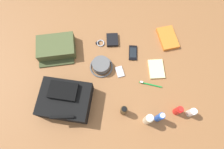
% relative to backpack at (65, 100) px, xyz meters
% --- Properties ---
extents(ground_plane, '(2.64, 2.02, 0.02)m').
position_rel_backpack_xyz_m(ground_plane, '(-0.32, -0.18, -0.08)').
color(ground_plane, brown).
rests_on(ground_plane, ground).
extents(backpack, '(0.38, 0.32, 0.16)m').
position_rel_backpack_xyz_m(backpack, '(0.00, 0.00, 0.00)').
color(backpack, black).
rests_on(backpack, ground_plane).
extents(toiletry_pouch, '(0.30, 0.26, 0.09)m').
position_rel_backpack_xyz_m(toiletry_pouch, '(0.10, -0.41, -0.02)').
color(toiletry_pouch, '#47512D').
rests_on(toiletry_pouch, ground_plane).
extents(bucket_hat, '(0.17, 0.17, 0.07)m').
position_rel_backpack_xyz_m(bucket_hat, '(-0.24, -0.26, -0.04)').
color(bucket_hat, '#595959').
rests_on(bucket_hat, ground_plane).
extents(toothpaste_tube, '(0.05, 0.05, 0.11)m').
position_rel_backpack_xyz_m(toothpaste_tube, '(-0.85, 0.11, -0.02)').
color(toothpaste_tube, white).
rests_on(toothpaste_tube, ground_plane).
extents(sunscreen_spray, '(0.05, 0.05, 0.11)m').
position_rel_backpack_xyz_m(sunscreen_spray, '(-0.76, 0.10, -0.01)').
color(sunscreen_spray, red).
rests_on(sunscreen_spray, ground_plane).
extents(deodorant_spray, '(0.04, 0.04, 0.16)m').
position_rel_backpack_xyz_m(deodorant_spray, '(-0.62, 0.14, 0.01)').
color(deodorant_spray, blue).
rests_on(deodorant_spray, ground_plane).
extents(lotion_bottle, '(0.05, 0.05, 0.16)m').
position_rel_backpack_xyz_m(lotion_bottle, '(-0.54, 0.15, 0.01)').
color(lotion_bottle, beige).
rests_on(lotion_bottle, ground_plane).
extents(cologne_bottle, '(0.04, 0.04, 0.12)m').
position_rel_backpack_xyz_m(cologne_bottle, '(-0.39, 0.08, -0.01)').
color(cologne_bottle, '#473319').
rests_on(cologne_bottle, ground_plane).
extents(paperback_novel, '(0.16, 0.22, 0.03)m').
position_rel_backpack_xyz_m(paperback_novel, '(-0.78, -0.49, -0.05)').
color(paperback_novel, orange).
rests_on(paperback_novel, ground_plane).
extents(cell_phone, '(0.07, 0.13, 0.01)m').
position_rel_backpack_xyz_m(cell_phone, '(-0.49, -0.37, -0.06)').
color(cell_phone, black).
rests_on(cell_phone, ground_plane).
extents(media_player, '(0.07, 0.09, 0.01)m').
position_rel_backpack_xyz_m(media_player, '(-0.38, -0.22, -0.06)').
color(media_player, '#B7B7BC').
rests_on(media_player, ground_plane).
extents(wristwatch, '(0.07, 0.06, 0.01)m').
position_rel_backpack_xyz_m(wristwatch, '(-0.24, -0.46, -0.06)').
color(wristwatch, '#99999E').
rests_on(wristwatch, ground_plane).
extents(toothbrush, '(0.16, 0.05, 0.02)m').
position_rel_backpack_xyz_m(toothbrush, '(-0.59, -0.11, -0.06)').
color(toothbrush, '#198C33').
rests_on(toothbrush, ground_plane).
extents(wallet, '(0.09, 0.11, 0.02)m').
position_rel_backpack_xyz_m(wallet, '(-0.34, -0.48, -0.06)').
color(wallet, black).
rests_on(wallet, ground_plane).
extents(notepad, '(0.11, 0.15, 0.02)m').
position_rel_backpack_xyz_m(notepad, '(-0.66, -0.23, -0.06)').
color(notepad, beige).
rests_on(notepad, ground_plane).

